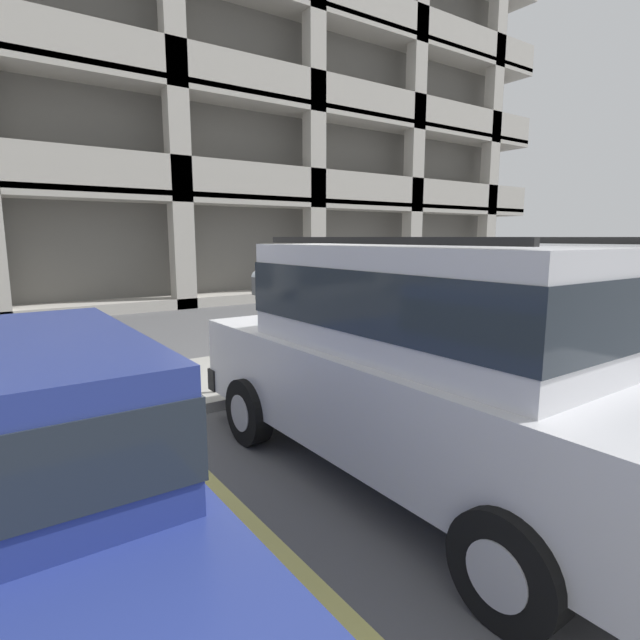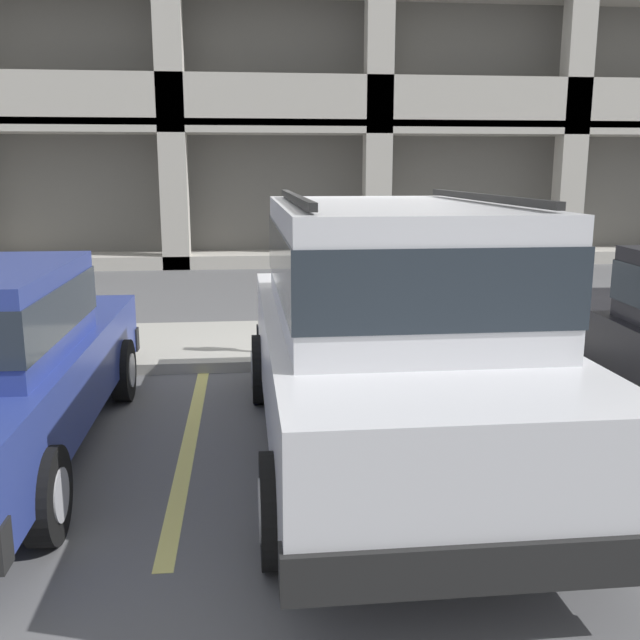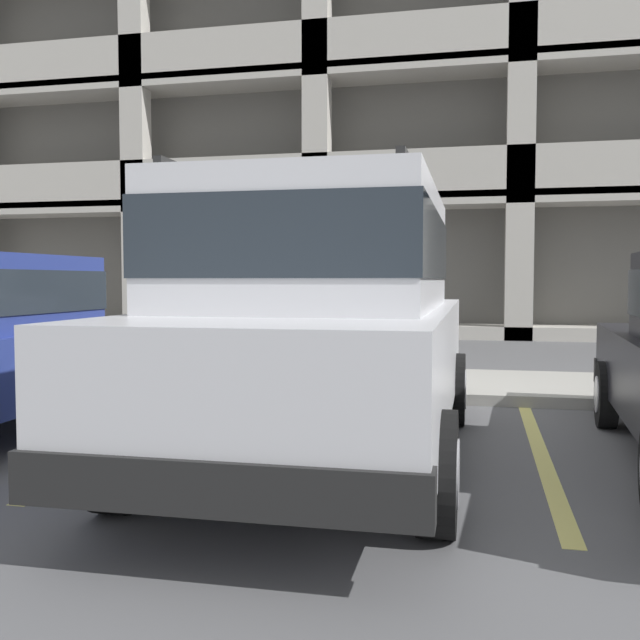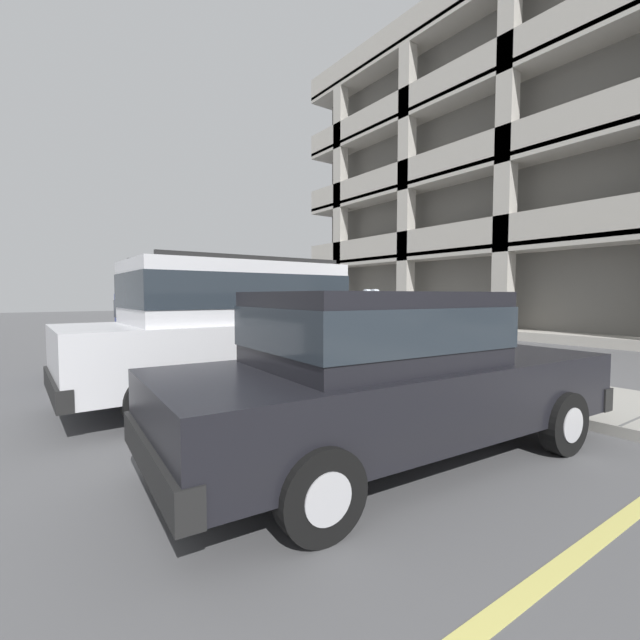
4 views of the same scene
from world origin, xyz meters
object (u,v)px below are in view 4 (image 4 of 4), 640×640
Objects in this scene: silver_suv at (237,324)px; dark_hatchback at (388,370)px; parking_meter_near at (371,310)px; red_sedan at (183,328)px; parking_meter_far at (230,310)px; fire_hydrant at (282,336)px.

dark_hatchback is (2.98, 0.13, -0.27)m from silver_suv.
dark_hatchback is 3.04× the size of parking_meter_near.
red_sedan is (-3.09, 0.19, -0.27)m from silver_suv.
red_sedan is 3.07× the size of parking_meter_far.
silver_suv is 3.11m from red_sedan.
parking_meter_far is at bearing 156.97° from silver_suv.
red_sedan is 4.04m from parking_meter_far.
silver_suv is 6.82m from parking_meter_far.
fire_hydrant is at bearing 160.57° from dark_hatchback.
red_sedan and dark_hatchback have the same top height.
dark_hatchback is at bearing -15.12° from parking_meter_far.
silver_suv is 1.07× the size of red_sedan.
parking_meter_far is 2.09× the size of fire_hydrant.
silver_suv is 3.28× the size of parking_meter_far.
parking_meter_near is at bearing 143.38° from dark_hatchback.
fire_hydrant is at bearing 175.41° from parking_meter_near.
silver_suv is 6.84× the size of fire_hydrant.
silver_suv is 4.81m from fire_hydrant.
fire_hydrant is at bearing 141.24° from silver_suv.
parking_meter_near is 2.15× the size of fire_hydrant.
dark_hatchback is at bearing 2.16° from silver_suv.
parking_meter_near is at bearing 0.30° from parking_meter_far.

